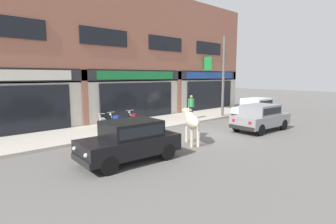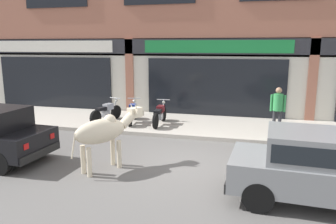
# 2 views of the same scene
# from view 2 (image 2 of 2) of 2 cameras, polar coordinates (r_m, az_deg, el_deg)

# --- Properties ---
(ground_plane) EXTENTS (90.00, 90.00, 0.00)m
(ground_plane) POSITION_cam_2_polar(r_m,az_deg,el_deg) (8.89, 3.68, -8.87)
(ground_plane) COLOR #605E5B
(sidewalk) EXTENTS (19.00, 3.51, 0.14)m
(sidewalk) POSITION_cam_2_polar(r_m,az_deg,el_deg) (12.61, 7.06, -2.45)
(sidewalk) COLOR #B7AFA3
(sidewalk) RESTS_ON ground
(shop_building) EXTENTS (23.00, 1.40, 8.83)m
(shop_building) POSITION_cam_2_polar(r_m,az_deg,el_deg) (14.28, 8.60, 15.80)
(shop_building) COLOR #9E604C
(shop_building) RESTS_ON ground
(cow) EXTENTS (1.36, 1.91, 1.61)m
(cow) POSITION_cam_2_polar(r_m,az_deg,el_deg) (8.30, -11.10, -3.29)
(cow) COLOR beige
(cow) RESTS_ON ground
(car_1) EXTENTS (3.69, 1.81, 1.46)m
(car_1) POSITION_cam_2_polar(r_m,az_deg,el_deg) (7.10, 25.01, -8.33)
(car_1) COLOR black
(car_1) RESTS_ON ground
(motorcycle_0) EXTENTS (0.69, 1.78, 0.88)m
(motorcycle_0) POSITION_cam_2_polar(r_m,az_deg,el_deg) (13.09, -10.72, -0.01)
(motorcycle_0) COLOR black
(motorcycle_0) RESTS_ON sidewalk
(motorcycle_1) EXTENTS (0.63, 1.79, 0.88)m
(motorcycle_1) POSITION_cam_2_polar(r_m,az_deg,el_deg) (12.81, -6.25, -0.12)
(motorcycle_1) COLOR black
(motorcycle_1) RESTS_ON sidewalk
(motorcycle_2) EXTENTS (0.52, 1.81, 0.88)m
(motorcycle_2) POSITION_cam_2_polar(r_m,az_deg,el_deg) (12.42, -1.45, -0.43)
(motorcycle_2) COLOR black
(motorcycle_2) RESTS_ON sidewalk
(pedestrian) EXTENTS (0.50, 0.32, 1.60)m
(pedestrian) POSITION_cam_2_polar(r_m,az_deg,el_deg) (11.50, 18.58, 1.04)
(pedestrian) COLOR #2D2D33
(pedestrian) RESTS_ON sidewalk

